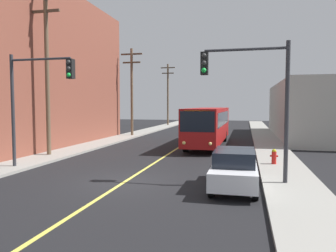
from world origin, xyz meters
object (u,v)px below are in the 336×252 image
(traffic_signal_right_corner, at_px, (250,85))
(fire_hydrant, at_px, (274,156))
(utility_pole_far, at_px, (168,92))
(utility_pole_mid, at_px, (132,88))
(utility_pole_near, at_px, (47,64))
(city_bus, at_px, (208,124))
(parked_car_white, at_px, (234,168))
(traffic_signal_left_corner, at_px, (37,89))

(traffic_signal_right_corner, distance_m, fire_hydrant, 6.01)
(utility_pole_far, relative_size, fire_hydrant, 11.99)
(utility_pole_mid, bearing_deg, utility_pole_near, -92.40)
(utility_pole_mid, relative_size, traffic_signal_right_corner, 1.58)
(city_bus, height_order, utility_pole_mid, utility_pole_mid)
(utility_pole_near, relative_size, utility_pole_mid, 1.16)
(parked_car_white, bearing_deg, utility_pole_far, 107.42)
(utility_pole_far, relative_size, traffic_signal_right_corner, 1.68)
(utility_pole_near, height_order, traffic_signal_right_corner, utility_pole_near)
(traffic_signal_left_corner, relative_size, traffic_signal_right_corner, 1.00)
(utility_pole_far, distance_m, traffic_signal_left_corner, 37.58)
(parked_car_white, height_order, utility_pole_mid, utility_pole_mid)
(city_bus, bearing_deg, fire_hydrant, -61.31)
(traffic_signal_left_corner, distance_m, fire_hydrant, 13.41)
(parked_car_white, xyz_separation_m, utility_pole_near, (-12.38, 5.54, 5.29))
(traffic_signal_right_corner, bearing_deg, utility_pole_near, 160.31)
(utility_pole_far, height_order, traffic_signal_right_corner, utility_pole_far)
(fire_hydrant, bearing_deg, utility_pole_mid, 133.00)
(parked_car_white, relative_size, traffic_signal_right_corner, 0.73)
(utility_pole_near, relative_size, fire_hydrant, 13.02)
(traffic_signal_right_corner, height_order, fire_hydrant, traffic_signal_right_corner)
(utility_pole_near, bearing_deg, city_bus, 40.63)
(utility_pole_near, height_order, utility_pole_mid, utility_pole_near)
(utility_pole_far, height_order, traffic_signal_left_corner, utility_pole_far)
(city_bus, bearing_deg, parked_car_white, -79.25)
(fire_hydrant, bearing_deg, utility_pole_far, 112.99)
(utility_pole_far, distance_m, traffic_signal_right_corner, 40.16)
(utility_pole_mid, bearing_deg, parked_car_white, -59.75)
(utility_pole_near, bearing_deg, fire_hydrant, -0.54)
(parked_car_white, height_order, fire_hydrant, parked_car_white)
(utility_pole_far, xyz_separation_m, traffic_signal_left_corner, (1.97, -37.50, -1.39))
(parked_car_white, xyz_separation_m, traffic_signal_left_corner, (-10.25, 1.45, 3.46))
(utility_pole_near, relative_size, traffic_signal_right_corner, 1.82)
(utility_pole_near, distance_m, traffic_signal_right_corner, 13.88)
(city_bus, relative_size, traffic_signal_left_corner, 2.03)
(parked_car_white, relative_size, utility_pole_mid, 0.47)
(utility_pole_mid, height_order, traffic_signal_left_corner, utility_pole_mid)
(parked_car_white, xyz_separation_m, fire_hydrant, (2.01, 5.41, -0.26))
(parked_car_white, relative_size, utility_pole_near, 0.40)
(city_bus, relative_size, parked_car_white, 2.77)
(city_bus, bearing_deg, utility_pole_near, -139.37)
(utility_pole_near, xyz_separation_m, utility_pole_mid, (0.61, 14.64, -0.77))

